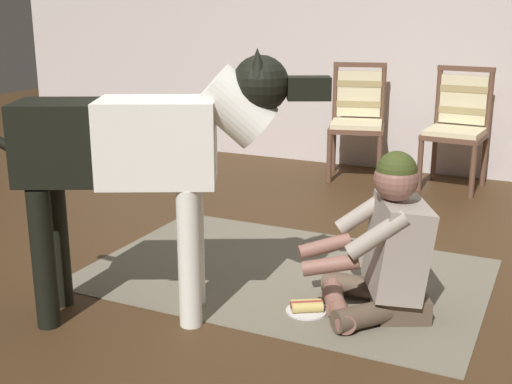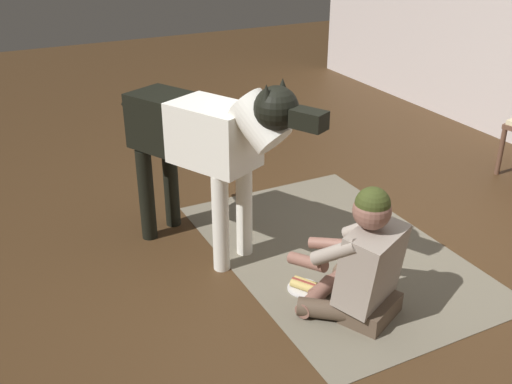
{
  "view_description": "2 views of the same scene",
  "coord_description": "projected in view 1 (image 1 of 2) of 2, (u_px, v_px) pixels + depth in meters",
  "views": [
    {
      "loc": [
        1.21,
        -3.04,
        1.46
      ],
      "look_at": [
        -0.11,
        -0.27,
        0.6
      ],
      "focal_mm": 46.76,
      "sensor_mm": 36.0,
      "label": 1
    },
    {
      "loc": [
        2.76,
        -1.87,
        2.16
      ],
      "look_at": [
        -0.09,
        -0.43,
        0.61
      ],
      "focal_mm": 42.06,
      "sensor_mm": 36.0,
      "label": 2
    }
  ],
  "objects": [
    {
      "name": "ground_plane",
      "position": [
        295.0,
        290.0,
        3.54
      ],
      "size": [
        15.19,
        15.19,
        0.0
      ],
      "primitive_type": "plane",
      "color": "#412B17"
    },
    {
      "name": "back_wall",
      "position": [
        426.0,
        24.0,
        5.74
      ],
      "size": [
        8.77,
        0.1,
        2.6
      ],
      "primitive_type": "cube",
      "color": "beige",
      "rests_on": "ground"
    },
    {
      "name": "area_rug",
      "position": [
        286.0,
        273.0,
        3.76
      ],
      "size": [
        2.16,
        1.44,
        0.01
      ],
      "primitive_type": "cube",
      "color": "#6F6756",
      "rests_on": "ground"
    },
    {
      "name": "dining_chair_left_of_pair",
      "position": [
        358.0,
        115.0,
        5.77
      ],
      "size": [
        0.56,
        0.56,
        0.98
      ],
      "color": "brown",
      "rests_on": "ground"
    },
    {
      "name": "dining_chair_right_of_pair",
      "position": [
        458.0,
        122.0,
        5.43
      ],
      "size": [
        0.5,
        0.5,
        0.98
      ],
      "color": "brown",
      "rests_on": "ground"
    },
    {
      "name": "person_sitting_on_floor",
      "position": [
        386.0,
        249.0,
        3.2
      ],
      "size": [
        0.69,
        0.63,
        0.81
      ],
      "color": "brown",
      "rests_on": "ground"
    },
    {
      "name": "large_dog",
      "position": [
        144.0,
        150.0,
        3.05
      ],
      "size": [
        1.48,
        0.82,
        1.27
      ],
      "color": "white",
      "rests_on": "ground"
    },
    {
      "name": "hot_dog_on_plate",
      "position": [
        307.0,
        307.0,
        3.28
      ],
      "size": [
        0.2,
        0.2,
        0.06
      ],
      "color": "silver",
      "rests_on": "ground"
    }
  ]
}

